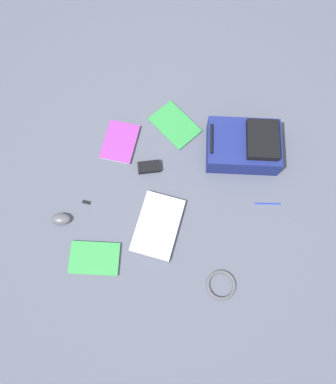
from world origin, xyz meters
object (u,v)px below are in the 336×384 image
(book_comic, at_px, (95,258))
(usb_stick, at_px, (86,202))
(backpack, at_px, (245,145))
(computer_mouse, at_px, (61,219))
(cable_coil, at_px, (221,285))
(book_blue, at_px, (175,125))
(laptop, at_px, (158,225))
(book_manual, at_px, (120,142))
(pen_black, at_px, (268,203))
(power_brick, at_px, (149,167))

(book_comic, height_order, usb_stick, book_comic)
(backpack, height_order, computer_mouse, backpack)
(backpack, distance_m, cable_coil, 0.78)
(backpack, relative_size, book_blue, 1.34)
(backpack, distance_m, laptop, 0.66)
(backpack, bearing_deg, computer_mouse, 125.04)
(backpack, distance_m, book_manual, 0.72)
(pen_black, bearing_deg, laptop, 114.79)
(book_blue, distance_m, power_brick, 0.31)
(book_comic, height_order, cable_coil, book_comic)
(usb_stick, bearing_deg, pen_black, -77.45)
(computer_mouse, distance_m, usb_stick, 0.16)
(cable_coil, bearing_deg, laptop, 59.45)
(book_comic, xyz_separation_m, power_brick, (0.57, -0.16, 0.01))
(book_blue, distance_m, book_manual, 0.34)
(backpack, relative_size, computer_mouse, 4.29)
(power_brick, bearing_deg, book_blue, -15.31)
(book_comic, bearing_deg, power_brick, -15.52)
(usb_stick, bearing_deg, book_blue, -32.80)
(book_manual, xyz_separation_m, usb_stick, (-0.40, 0.09, -0.01))
(computer_mouse, relative_size, cable_coil, 0.69)
(power_brick, xyz_separation_m, usb_stick, (-0.28, 0.29, -0.01))
(power_brick, bearing_deg, book_comic, 164.48)
(laptop, height_order, usb_stick, laptop)
(computer_mouse, bearing_deg, book_manual, -30.45)
(laptop, bearing_deg, computer_mouse, 99.05)
(book_comic, bearing_deg, backpack, -39.82)
(book_blue, bearing_deg, cable_coil, -152.86)
(laptop, bearing_deg, power_brick, 21.81)
(laptop, height_order, power_brick, power_brick)
(book_blue, height_order, pen_black, book_blue)
(laptop, xyz_separation_m, power_brick, (0.32, 0.13, 0.00))
(book_manual, height_order, cable_coil, book_manual)
(cable_coil, bearing_deg, computer_mouse, 80.75)
(computer_mouse, relative_size, pen_black, 0.72)
(book_manual, bearing_deg, cable_coil, -132.69)
(computer_mouse, height_order, usb_stick, computer_mouse)
(laptop, height_order, book_comic, laptop)
(cable_coil, height_order, pen_black, cable_coil)
(book_manual, relative_size, computer_mouse, 2.40)
(backpack, height_order, pen_black, backpack)
(book_manual, distance_m, pen_black, 0.91)
(book_blue, relative_size, power_brick, 2.65)
(laptop, distance_m, power_brick, 0.34)
(book_manual, bearing_deg, computer_mouse, 160.27)
(usb_stick, bearing_deg, computer_mouse, 141.04)
(book_blue, relative_size, pen_black, 2.31)
(power_brick, xyz_separation_m, pen_black, (-0.06, -0.69, -0.01))
(cable_coil, bearing_deg, book_blue, 27.14)
(usb_stick, bearing_deg, backpack, -57.65)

